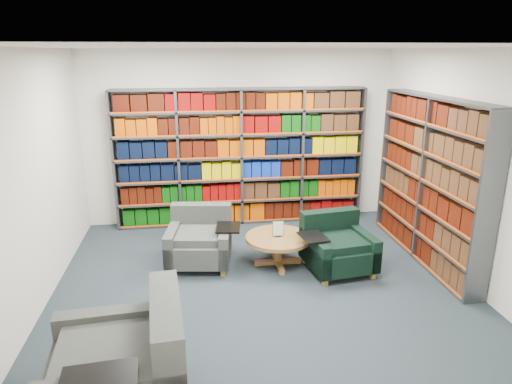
{
  "coord_description": "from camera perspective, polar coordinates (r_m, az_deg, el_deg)",
  "views": [
    {
      "loc": [
        -0.78,
        -4.87,
        2.76
      ],
      "look_at": [
        0.0,
        0.6,
        1.05
      ],
      "focal_mm": 32.0,
      "sensor_mm": 36.0,
      "label": 1
    }
  ],
  "objects": [
    {
      "name": "room_shell",
      "position": [
        5.11,
        0.95,
        1.78
      ],
      "size": [
        5.02,
        5.02,
        2.82
      ],
      "color": "#1A242C",
      "rests_on": "ground"
    },
    {
      "name": "bookshelf_back",
      "position": [
        7.44,
        -1.89,
        4.28
      ],
      "size": [
        4.0,
        0.28,
        2.2
      ],
      "color": "#47494F",
      "rests_on": "ground"
    },
    {
      "name": "bookshelf_right",
      "position": [
        6.51,
        20.87,
        1.26
      ],
      "size": [
        0.28,
        2.5,
        2.2
      ],
      "color": "#47494F",
      "rests_on": "ground"
    },
    {
      "name": "chair_teal_left",
      "position": [
        6.25,
        -6.97,
        -6.07
      ],
      "size": [
        1.03,
        0.93,
        0.75
      ],
      "color": "#031830",
      "rests_on": "ground"
    },
    {
      "name": "chair_green_right",
      "position": [
        6.13,
        9.93,
        -6.8
      ],
      "size": [
        1.0,
        0.9,
        0.73
      ],
      "color": "black",
      "rests_on": "ground"
    },
    {
      "name": "chair_teal_front",
      "position": [
        3.95,
        -15.47,
        -20.59
      ],
      "size": [
        1.11,
        1.27,
        0.94
      ],
      "color": "#031830",
      "rests_on": "ground"
    },
    {
      "name": "coffee_table",
      "position": [
        6.11,
        2.76,
        -6.27
      ],
      "size": [
        0.87,
        0.87,
        0.61
      ],
      "color": "brown",
      "rests_on": "ground"
    }
  ]
}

